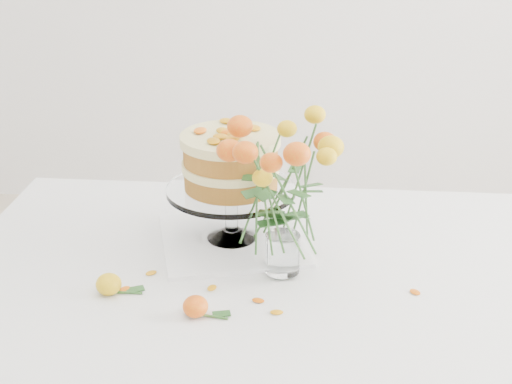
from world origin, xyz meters
TOP-DOWN VIEW (x-y plane):
  - table at (0.00, 0.00)m, footprint 1.43×0.93m
  - napkin at (-0.10, 0.12)m, footprint 0.40×0.40m
  - cake_stand at (-0.10, 0.12)m, footprint 0.30×0.30m
  - rose_vase at (0.02, -0.02)m, footprint 0.32×0.32m
  - loose_rose_near at (-0.33, -0.14)m, footprint 0.10×0.05m
  - loose_rose_far at (-0.14, -0.20)m, footprint 0.09×0.05m
  - stray_petal_a at (-0.12, -0.10)m, footprint 0.03×0.02m
  - stray_petal_b at (-0.02, -0.14)m, footprint 0.03×0.02m
  - stray_petal_c at (0.02, -0.18)m, footprint 0.03×0.02m
  - stray_petal_d at (-0.26, -0.05)m, footprint 0.03×0.02m
  - stray_petal_e at (-0.30, -0.12)m, footprint 0.03×0.02m
  - stray_petal_f at (0.30, -0.08)m, footprint 0.03×0.02m

SIDE VIEW (x-z plane):
  - table at x=0.00m, z-range 0.30..1.05m
  - stray_petal_a at x=-0.12m, z-range 0.76..0.76m
  - stray_petal_b at x=-0.02m, z-range 0.76..0.76m
  - stray_petal_c at x=0.02m, z-range 0.76..0.76m
  - stray_petal_d at x=-0.26m, z-range 0.76..0.76m
  - stray_petal_e at x=-0.30m, z-range 0.76..0.76m
  - stray_petal_f at x=0.30m, z-range 0.76..0.76m
  - napkin at x=-0.10m, z-range 0.76..0.77m
  - loose_rose_far at x=-0.14m, z-range 0.76..0.80m
  - loose_rose_near at x=-0.33m, z-range 0.76..0.80m
  - cake_stand at x=-0.10m, z-range 0.81..1.08m
  - rose_vase at x=0.02m, z-range 0.79..1.16m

